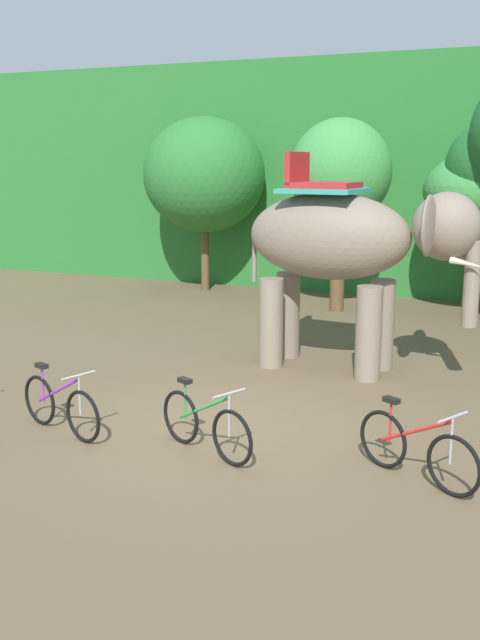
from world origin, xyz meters
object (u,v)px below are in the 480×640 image
tree_far_left (204,175)px  bike_purple (60,406)px  bike_red (416,449)px  bike_green (205,425)px  elephant (347,246)px  tree_right (340,173)px

tree_far_left → bike_purple: bearing=-74.6°
tree_far_left → bike_red: 13.37m
bike_green → bike_red: 2.59m
elephant → bike_red: (1.96, -4.16, -1.82)m
elephant → bike_purple: 5.57m
tree_right → bike_green: size_ratio=2.94×
tree_far_left → bike_green: size_ratio=3.06×
tree_far_left → tree_right: 4.49m
bike_purple → bike_green: (2.12, 0.11, 0.00)m
elephant → tree_far_left: bearing=132.0°
elephant → bike_purple: size_ratio=2.57×
tree_far_left → bike_green: bearing=-64.6°
bike_purple → elephant: bearing=58.6°
bike_green → tree_far_left: bearing=115.4°
tree_far_left → elephant: size_ratio=1.15×
elephant → bike_purple: (-2.74, -4.49, -1.82)m
bike_red → bike_green: bearing=-175.2°
tree_far_left → elephant: 8.65m
bike_purple → bike_red: (4.70, 0.33, 0.00)m
elephant → bike_purple: bearing=-121.4°
tree_far_left → bike_green: 12.26m
tree_right → bike_red: (3.44, -9.15, -2.95)m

